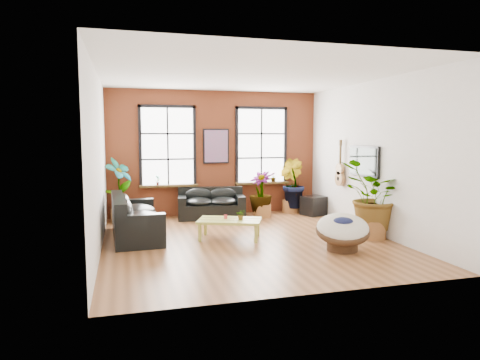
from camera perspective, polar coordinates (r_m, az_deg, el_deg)
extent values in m
cube|color=brown|center=(9.30, 0.98, -8.12)|extent=(6.00, 6.50, 0.02)
cube|color=white|center=(9.11, 1.02, 13.89)|extent=(6.00, 6.50, 0.02)
cube|color=#5F2816|center=(12.20, -3.28, 3.60)|extent=(6.00, 0.02, 3.50)
cube|color=silver|center=(5.98, 9.73, 1.03)|extent=(6.00, 0.02, 3.50)
cube|color=silver|center=(8.69, -18.44, 2.34)|extent=(0.02, 6.50, 3.50)
cube|color=silver|center=(10.29, 17.34, 2.89)|extent=(0.02, 6.50, 3.50)
cube|color=white|center=(11.93, -9.60, 4.43)|extent=(1.40, 0.02, 2.10)
cube|color=#3E2B10|center=(11.93, -9.48, -0.77)|extent=(1.60, 0.22, 0.06)
cube|color=white|center=(12.48, 2.87, 4.57)|extent=(1.40, 0.02, 2.10)
cube|color=#3E2B10|center=(12.49, 2.94, -0.39)|extent=(1.60, 0.22, 0.06)
cube|color=black|center=(11.72, -3.84, -4.11)|extent=(1.89, 1.10, 0.41)
cube|color=black|center=(11.98, -3.96, -1.90)|extent=(1.80, 0.44, 0.42)
cube|color=black|center=(11.65, -7.73, -2.68)|extent=(0.32, 0.89, 0.21)
cube|color=black|center=(11.75, -0.01, -2.55)|extent=(0.32, 0.89, 0.21)
ellipsoid|color=black|center=(11.61, -5.51, -2.92)|extent=(0.84, 0.82, 0.23)
ellipsoid|color=black|center=(11.84, -5.57, -2.01)|extent=(0.77, 0.33, 0.40)
ellipsoid|color=black|center=(11.66, -2.16, -2.86)|extent=(0.84, 0.82, 0.23)
ellipsoid|color=black|center=(11.89, -2.28, -1.96)|extent=(0.77, 0.33, 0.40)
cube|color=black|center=(9.81, -13.63, -6.10)|extent=(1.10, 2.40, 0.46)
cube|color=black|center=(9.71, -15.89, -3.50)|extent=(0.35, 2.36, 0.47)
cube|color=black|center=(8.71, -13.16, -5.27)|extent=(1.00, 0.29, 0.24)
cube|color=black|center=(10.79, -14.11, -3.14)|extent=(1.00, 0.29, 0.24)
ellipsoid|color=black|center=(9.30, -13.12, -4.90)|extent=(0.88, 1.07, 0.26)
ellipsoid|color=black|center=(9.25, -14.91, -3.93)|extent=(0.31, 1.04, 0.45)
ellipsoid|color=black|center=(10.22, -13.57, -3.94)|extent=(0.88, 1.07, 0.26)
ellipsoid|color=black|center=(10.18, -15.19, -3.05)|extent=(0.31, 1.04, 0.45)
cube|color=#A0A43B|center=(9.36, -1.38, -5.43)|extent=(1.54, 1.21, 0.06)
cube|color=#3E2B10|center=(9.23, -1.49, -5.40)|extent=(1.26, 0.50, 0.00)
cube|color=#3E2B10|center=(9.48, -1.28, -5.10)|extent=(1.26, 0.50, 0.00)
cube|color=#A0A43B|center=(9.21, -5.36, -7.03)|extent=(0.09, 0.09, 0.38)
cube|color=#A0A43B|center=(9.05, 2.14, -7.24)|extent=(0.09, 0.09, 0.38)
cube|color=#A0A43B|center=(9.80, -4.62, -6.22)|extent=(0.09, 0.09, 0.38)
cube|color=#A0A43B|center=(9.65, 2.41, -6.40)|extent=(0.09, 0.09, 0.38)
cylinder|color=#D6353F|center=(9.40, -1.93, -4.92)|extent=(0.10, 0.10, 0.09)
cylinder|color=#3E2716|center=(8.73, 13.47, -8.34)|extent=(0.79, 0.79, 0.24)
torus|color=#3E2716|center=(8.67, 13.52, -6.54)|extent=(1.37, 1.37, 0.48)
ellipsoid|color=beige|center=(8.66, 13.53, -6.15)|extent=(1.34, 1.37, 0.64)
ellipsoid|color=#13183B|center=(8.58, 13.58, -5.44)|extent=(0.50, 0.45, 0.18)
cube|color=black|center=(12.12, -3.22, 4.53)|extent=(0.74, 0.04, 0.98)
cube|color=#0C7F8C|center=(12.09, -3.19, 4.53)|extent=(0.66, 0.02, 0.90)
cube|color=black|center=(10.52, 16.17, 2.44)|extent=(0.06, 1.25, 0.72)
cube|color=black|center=(10.50, 16.00, 2.44)|extent=(0.01, 1.15, 0.62)
cylinder|color=#B27F4C|center=(11.44, 13.15, 0.18)|extent=(0.09, 0.38, 0.38)
cylinder|color=#B27F4C|center=(11.42, 13.18, 1.43)|extent=(0.09, 0.30, 0.30)
cylinder|color=black|center=(11.44, 13.13, 0.18)|extent=(0.09, 0.11, 0.11)
cube|color=#3E2B10|center=(11.40, 13.22, 3.28)|extent=(0.04, 0.05, 0.55)
cube|color=#3E2B10|center=(11.39, 13.26, 4.89)|extent=(0.06, 0.06, 0.14)
cube|color=black|center=(12.33, 9.88, -3.38)|extent=(0.78, 0.72, 0.54)
cylinder|color=#986131|center=(11.64, -15.67, -4.54)|extent=(0.50, 0.50, 0.35)
cylinder|color=#986131|center=(12.65, 6.80, -3.50)|extent=(0.52, 0.52, 0.36)
cylinder|color=#986131|center=(9.89, 17.31, -6.28)|extent=(0.63, 0.63, 0.41)
cylinder|color=#986131|center=(11.88, 2.98, -4.09)|extent=(0.65, 0.65, 0.36)
imported|color=#255917|center=(11.52, -15.79, -0.91)|extent=(0.95, 0.97, 1.54)
imported|color=#255917|center=(12.55, 6.92, -0.42)|extent=(0.88, 0.96, 1.43)
imported|color=#255917|center=(9.78, 17.36, -2.08)|extent=(1.79, 1.72, 1.54)
imported|color=#255917|center=(11.81, 2.78, -1.60)|extent=(0.89, 0.89, 1.12)
imported|color=#255917|center=(9.28, 0.14, -4.65)|extent=(0.24, 0.22, 0.22)
imported|color=#255917|center=(11.89, -10.93, -0.02)|extent=(0.17, 0.17, 0.27)
imported|color=#255917|center=(12.58, 4.46, 0.40)|extent=(0.19, 0.19, 0.27)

